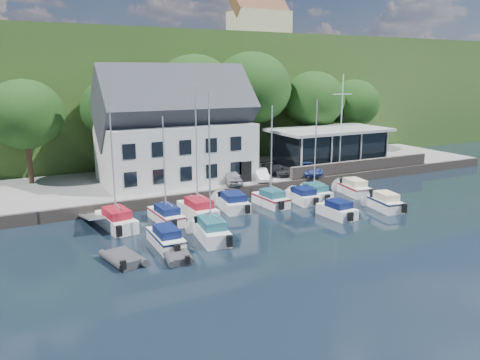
{
  "coord_description": "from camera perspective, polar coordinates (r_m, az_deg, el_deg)",
  "views": [
    {
      "loc": [
        -21.81,
        -26.11,
        11.28
      ],
      "look_at": [
        -3.86,
        9.0,
        2.16
      ],
      "focal_mm": 35.0,
      "sensor_mm": 36.0,
      "label": 1
    }
  ],
  "objects": [
    {
      "name": "boat_r1_4",
      "position": [
        39.68,
        3.85,
        2.99
      ],
      "size": [
        2.2,
        5.38,
        8.78
      ],
      "primitive_type": null,
      "rotation": [
        0.0,
        0.0,
        0.08
      ],
      "color": "white",
      "rests_on": "ground"
    },
    {
      "name": "boat_r2_0",
      "position": [
        31.53,
        -9.05,
        -6.77
      ],
      "size": [
        1.72,
        5.81,
        1.39
      ],
      "primitive_type": null,
      "rotation": [
        0.0,
        0.0,
        -0.01
      ],
      "color": "white",
      "rests_on": "ground"
    },
    {
      "name": "boat_r1_2",
      "position": [
        36.39,
        -5.32,
        2.69
      ],
      "size": [
        2.27,
        6.35,
        9.58
      ],
      "primitive_type": null,
      "rotation": [
        0.0,
        0.0,
        0.04
      ],
      "color": "white",
      "rests_on": "ground"
    },
    {
      "name": "ground",
      "position": [
        35.84,
        12.2,
        -5.63
      ],
      "size": [
        180.0,
        180.0,
        0.0
      ],
      "primitive_type": "plane",
      "color": "black",
      "rests_on": "ground"
    },
    {
      "name": "farmhouse",
      "position": [
        89.99,
        2.32,
        18.63
      ],
      "size": [
        10.4,
        7.0,
        8.2
      ],
      "primitive_type": null,
      "color": "beige",
      "rests_on": "hillside"
    },
    {
      "name": "car_white",
      "position": [
        45.53,
        2.56,
        0.68
      ],
      "size": [
        2.14,
        3.6,
        1.12
      ],
      "primitive_type": "imported",
      "rotation": [
        0.0,
        0.0,
        -0.3
      ],
      "color": "silver",
      "rests_on": "quay"
    },
    {
      "name": "tree_1",
      "position": [
        49.26,
        -14.64,
        6.39
      ],
      "size": [
        7.25,
        7.25,
        9.91
      ],
      "primitive_type": null,
      "color": "black",
      "rests_on": "quay"
    },
    {
      "name": "boat_r2_1",
      "position": [
        31.37,
        -3.71,
        0.98
      ],
      "size": [
        2.63,
        6.4,
        9.5
      ],
      "primitive_type": null,
      "rotation": [
        0.0,
        0.0,
        -0.12
      ],
      "color": "white",
      "rests_on": "ground"
    },
    {
      "name": "dinghy_1",
      "position": [
        29.4,
        -7.65,
        -8.99
      ],
      "size": [
        2.04,
        2.96,
        0.64
      ],
      "primitive_type": null,
      "rotation": [
        0.0,
        0.0,
        -0.15
      ],
      "color": "#333337",
      "rests_on": "ground"
    },
    {
      "name": "flagpole",
      "position": [
        50.45,
        12.23,
        6.76
      ],
      "size": [
        2.42,
        0.2,
        10.08
      ],
      "primitive_type": null,
      "color": "silver",
      "rests_on": "quay"
    },
    {
      "name": "dinghy_0",
      "position": [
        29.52,
        -14.07,
        -9.1
      ],
      "size": [
        2.52,
        3.46,
        0.73
      ],
      "primitive_type": null,
      "rotation": [
        0.0,
        0.0,
        0.22
      ],
      "color": "#333337",
      "rests_on": "ground"
    },
    {
      "name": "boat_r1_1",
      "position": [
        35.63,
        -9.2,
        1.28
      ],
      "size": [
        2.08,
        6.06,
        8.26
      ],
      "primitive_type": null,
      "rotation": [
        0.0,
        0.0,
        0.06
      ],
      "color": "white",
      "rests_on": "ground"
    },
    {
      "name": "boat_r1_0",
      "position": [
        34.81,
        -15.24,
        1.74
      ],
      "size": [
        2.8,
        6.65,
        9.5
      ],
      "primitive_type": null,
      "rotation": [
        0.0,
        0.0,
        0.14
      ],
      "color": "white",
      "rests_on": "ground"
    },
    {
      "name": "car_dgrey",
      "position": [
        48.02,
        4.32,
        1.29
      ],
      "size": [
        1.69,
        3.88,
        1.11
      ],
      "primitive_type": "imported",
      "rotation": [
        0.0,
        0.0,
        0.04
      ],
      "color": "#28292D",
      "rests_on": "quay"
    },
    {
      "name": "boat_r1_6",
      "position": [
        42.44,
        9.16,
        3.27
      ],
      "size": [
        1.86,
        5.42,
        8.43
      ],
      "primitive_type": null,
      "rotation": [
        0.0,
        0.0,
        0.01
      ],
      "color": "white",
      "rests_on": "ground"
    },
    {
      "name": "tree_4",
      "position": [
        58.83,
        8.9,
        7.92
      ],
      "size": [
        7.62,
        7.62,
        10.42
      ],
      "primitive_type": null,
      "color": "black",
      "rests_on": "quay"
    },
    {
      "name": "tree_0",
      "position": [
        47.81,
        -24.57,
        5.33
      ],
      "size": [
        7.1,
        7.1,
        9.7
      ],
      "primitive_type": null,
      "color": "black",
      "rests_on": "quay"
    },
    {
      "name": "gangway",
      "position": [
        37.26,
        -17.66,
        -5.24
      ],
      "size": [
        1.2,
        6.0,
        1.4
      ],
      "primitive_type": null,
      "color": "silver",
      "rests_on": "ground"
    },
    {
      "name": "quay_face",
      "position": [
        44.37,
        3.27,
        -1.07
      ],
      "size": [
        60.0,
        0.3,
        1.0
      ],
      "primitive_type": "cube",
      "color": "#5F544C",
      "rests_on": "ground"
    },
    {
      "name": "seawall",
      "position": [
        51.41,
        14.69,
        1.74
      ],
      "size": [
        18.0,
        0.5,
        1.2
      ],
      "primitive_type": "cube",
      "color": "#5F544C",
      "rests_on": "quay"
    },
    {
      "name": "hillside",
      "position": [
        90.83,
        -13.4,
        10.6
      ],
      "size": [
        160.0,
        75.0,
        16.0
      ],
      "primitive_type": "cube",
      "color": "#2C4A1B",
      "rests_on": "ground"
    },
    {
      "name": "boat_r1_3",
      "position": [
        39.4,
        -0.97,
        -2.52
      ],
      "size": [
        2.81,
        6.19,
        1.45
      ],
      "primitive_type": null,
      "rotation": [
        0.0,
        0.0,
        -0.12
      ],
      "color": "white",
      "rests_on": "ground"
    },
    {
      "name": "car_silver",
      "position": [
        44.07,
        -1.06,
        0.39
      ],
      "size": [
        2.3,
        4.03,
        1.29
      ],
      "primitive_type": "imported",
      "rotation": [
        0.0,
        0.0,
        -0.22
      ],
      "color": "#AEAEB3",
      "rests_on": "quay"
    },
    {
      "name": "tree_3",
      "position": [
        55.41,
        1.41,
        8.9
      ],
      "size": [
        9.23,
        9.23,
        12.61
      ],
      "primitive_type": null,
      "color": "black",
      "rests_on": "quay"
    },
    {
      "name": "boat_r1_7",
      "position": [
        45.47,
        13.61,
        -0.75
      ],
      "size": [
        2.7,
        5.96,
        1.49
      ],
      "primitive_type": null,
      "rotation": [
        0.0,
        0.0,
        -0.15
      ],
      "color": "white",
      "rests_on": "ground"
    },
    {
      "name": "boat_r2_4",
      "position": [
        41.14,
        17.15,
        -2.41
      ],
      "size": [
        2.53,
        5.38,
        1.5
      ],
      "primitive_type": null,
      "rotation": [
        0.0,
        0.0,
        -0.16
      ],
      "color": "white",
      "rests_on": "ground"
    },
    {
      "name": "tree_2",
      "position": [
        51.92,
        -5.45,
        8.33
      ],
      "size": [
        8.92,
        8.92,
        12.19
      ],
      "primitive_type": null,
      "color": "black",
      "rests_on": "quay"
    },
    {
      "name": "tree_5",
      "position": [
        63.85,
        13.57,
        7.64
      ],
      "size": [
        6.87,
        6.87,
        9.39
      ],
      "primitive_type": null,
      "color": "black",
      "rests_on": "quay"
    },
    {
      "name": "quay",
      "position": [
        49.93,
        -0.49,
        0.55
      ],
      "size": [
        60.0,
        13.0,
        1.0
      ],
      "primitive_type": "cube",
      "color": "gray",
      "rests_on": "ground"
    },
    {
      "name": "boat_r2_3",
      "position": [
        38.07,
        11.73,
        -3.41
      ],
      "size": [
        2.09,
        4.81,
        1.38
      ],
      "primitive_type": null,
      "rotation": [
        0.0,
        0.0,
        0.06
      ],
      "color": "white",
      "rests_on": "ground"
    },
    {
      "name": "field_patch",
      "position": [
        100.74,
        -10.21,
        15.59
      ],
      "size": [
        50.0,
        30.0,
        0.3
      ],
      "primitive_type": "cube",
      "color": "#545C2E",
      "rests_on": "hillside"
    },
    {
      "name": "club_pavilion",
      "position": [
        54.01,
        10.75,
        4.02
      ],
      "size": [
        13.2,
        7.2,
        4.1
      ],
      "primitive_type": null,
      "color": "black",
      "rests_on": "quay"
    },
    {
      "name": "boat_r1_5",
      "position": [
        41.85,
        7.63,
        -1.78
      ],
      "size": [
        2.22,
        5.05,
        1.35
      ],
      "primitive_type": null,
      "rotation": [
        0.0,
        0.0,
        -0.07
      ],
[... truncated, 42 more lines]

